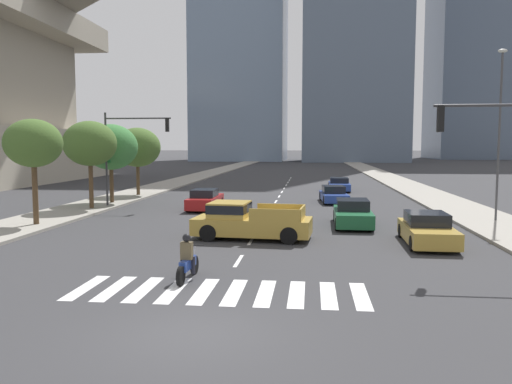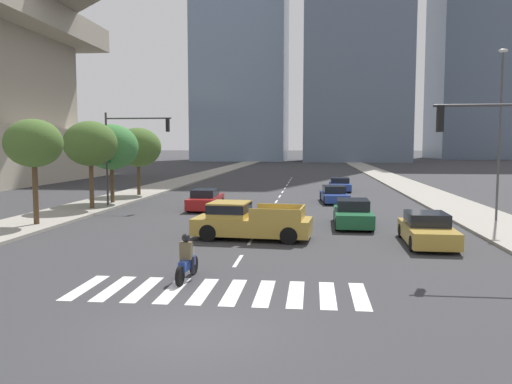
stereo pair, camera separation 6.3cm
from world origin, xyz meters
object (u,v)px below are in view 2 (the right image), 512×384
at_px(street_tree_second, 90,144).
at_px(pickup_truck, 246,221).
at_px(motorcycle_lead, 187,262).
at_px(street_tree_third, 111,147).
at_px(sedan_green_4, 353,214).
at_px(sedan_blue_2, 334,195).
at_px(street_tree_fourth, 138,147).
at_px(sedan_gold_1, 427,230).
at_px(traffic_signal_far, 130,142).
at_px(street_lamp_east, 500,124).
at_px(sedan_red_0, 206,200).
at_px(sedan_blue_3, 340,185).
at_px(street_tree_nearest, 34,144).

bearing_deg(street_tree_second, pickup_truck, -38.58).
relative_size(motorcycle_lead, street_tree_third, 0.37).
height_order(pickup_truck, sedan_green_4, pickup_truck).
height_order(sedan_blue_2, street_tree_fourth, street_tree_fourth).
relative_size(pickup_truck, sedan_green_4, 1.16).
relative_size(pickup_truck, sedan_gold_1, 1.18).
height_order(traffic_signal_far, street_lamp_east, street_lamp_east).
distance_m(motorcycle_lead, sedan_blue_2, 23.38).
height_order(pickup_truck, street_lamp_east, street_lamp_east).
distance_m(sedan_green_4, street_tree_third, 18.63).
bearing_deg(sedan_gold_1, sedan_blue_2, -166.88).
xyz_separation_m(sedan_red_0, sedan_gold_1, (11.94, -10.86, -0.00)).
bearing_deg(street_lamp_east, street_tree_third, 165.52).
relative_size(street_lamp_east, street_tree_second, 1.63).
height_order(sedan_red_0, street_lamp_east, street_lamp_east).
xyz_separation_m(sedan_blue_2, street_tree_third, (-15.90, -2.97, 3.53)).
bearing_deg(sedan_blue_3, sedan_gold_1, 5.97).
distance_m(street_lamp_east, street_tree_nearest, 24.63).
distance_m(sedan_red_0, sedan_blue_3, 17.69).
bearing_deg(sedan_blue_3, traffic_signal_far, -44.66).
height_order(sedan_gold_1, sedan_blue_3, sedan_gold_1).
bearing_deg(street_lamp_east, sedan_red_0, 166.18).
xyz_separation_m(sedan_blue_3, street_tree_third, (-16.82, -12.79, 3.53)).
bearing_deg(street_tree_nearest, pickup_truck, -11.16).
height_order(motorcycle_lead, sedan_gold_1, motorcycle_lead).
height_order(sedan_blue_2, sedan_blue_3, sedan_blue_2).
bearing_deg(street_tree_second, sedan_gold_1, -26.31).
relative_size(motorcycle_lead, street_tree_fourth, 0.38).
xyz_separation_m(sedan_red_0, street_tree_third, (-7.24, 2.08, 3.48)).
xyz_separation_m(sedan_green_4, street_lamp_east, (7.87, 1.84, 4.73)).
distance_m(traffic_signal_far, street_lamp_east, 22.72).
xyz_separation_m(sedan_gold_1, sedan_blue_2, (-3.29, 15.91, -0.06)).
relative_size(sedan_blue_3, street_tree_fourth, 0.87).
bearing_deg(street_tree_third, sedan_red_0, -16.01).
relative_size(motorcycle_lead, street_tree_second, 0.37).
xyz_separation_m(sedan_gold_1, sedan_blue_3, (-2.37, 25.73, -0.05)).
relative_size(sedan_gold_1, sedan_green_4, 0.98).
xyz_separation_m(sedan_gold_1, sedan_green_4, (-2.77, 4.82, 0.01)).
xyz_separation_m(motorcycle_lead, street_tree_fourth, (-10.37, 25.40, 3.47)).
xyz_separation_m(sedan_blue_2, sedan_blue_3, (0.92, 9.82, 0.00)).
xyz_separation_m(street_tree_second, street_tree_fourth, (0.00, 9.10, -0.28)).
bearing_deg(sedan_blue_3, street_tree_nearest, -35.42).
bearing_deg(street_tree_third, street_lamp_east, -14.48).
relative_size(sedan_blue_2, street_tree_fourth, 0.83).
xyz_separation_m(motorcycle_lead, sedan_blue_3, (6.45, 32.54, -0.01)).
distance_m(pickup_truck, street_tree_third, 17.18).
xyz_separation_m(traffic_signal_far, street_lamp_east, (22.26, -4.46, 0.91)).
bearing_deg(motorcycle_lead, sedan_green_4, -24.20).
xyz_separation_m(street_tree_nearest, street_tree_second, (0.00, 6.80, 0.01)).
distance_m(sedan_blue_3, traffic_signal_far, 21.14).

